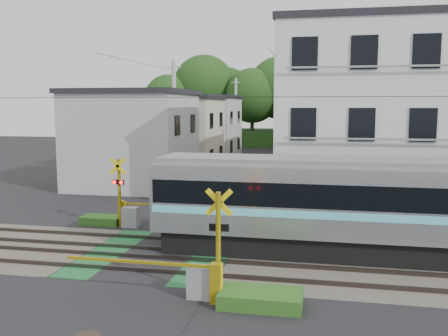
% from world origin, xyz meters
% --- Properties ---
extents(ground, '(120.00, 120.00, 0.00)m').
position_xyz_m(ground, '(0.00, 0.00, 0.00)').
color(ground, black).
extents(track_bed, '(120.00, 120.00, 0.14)m').
position_xyz_m(track_bed, '(0.00, 0.00, 0.04)').
color(track_bed, '#47423A').
rests_on(track_bed, ground).
extents(crossing_signal_near, '(4.74, 0.65, 3.09)m').
position_xyz_m(crossing_signal_near, '(2.59, -3.65, 0.71)').
color(crossing_signal_near, yellow).
rests_on(crossing_signal_near, ground).
extents(crossing_signal_far, '(4.74, 0.65, 3.09)m').
position_xyz_m(crossing_signal_far, '(-2.59, 3.65, 0.71)').
color(crossing_signal_far, yellow).
rests_on(crossing_signal_far, ground).
extents(apartment_block, '(10.20, 8.36, 9.30)m').
position_xyz_m(apartment_block, '(8.50, 9.49, 4.66)').
color(apartment_block, silver).
rests_on(apartment_block, ground).
extents(houses_row, '(22.07, 31.35, 6.80)m').
position_xyz_m(houses_row, '(0.25, 25.92, 3.24)').
color(houses_row, '#AAACAF').
rests_on(houses_row, ground).
extents(tree_hill, '(40.00, 13.54, 11.88)m').
position_xyz_m(tree_hill, '(0.01, 48.45, 5.94)').
color(tree_hill, '#1D3F15').
rests_on(tree_hill, ground).
extents(catenary, '(60.00, 5.04, 7.00)m').
position_xyz_m(catenary, '(6.00, 0.03, 3.70)').
color(catenary, '#2D2D33').
rests_on(catenary, ground).
extents(utility_poles, '(7.90, 42.00, 8.00)m').
position_xyz_m(utility_poles, '(-1.05, 23.01, 4.08)').
color(utility_poles, '#A5A5A0').
rests_on(utility_poles, ground).
extents(pedestrian, '(0.61, 0.46, 1.50)m').
position_xyz_m(pedestrian, '(1.27, 35.83, 0.75)').
color(pedestrian, '#2A2D35').
rests_on(pedestrian, ground).
extents(weed_patches, '(10.25, 8.80, 0.40)m').
position_xyz_m(weed_patches, '(1.76, -0.09, 0.18)').
color(weed_patches, '#2D5E1E').
rests_on(weed_patches, ground).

